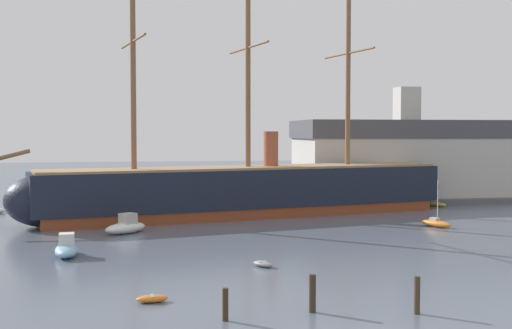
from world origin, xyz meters
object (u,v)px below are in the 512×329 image
tall_ship (248,190)px  mooring_piling_left_pair (417,295)px  dinghy_foreground_left (152,299)px  motorboat_mid_left (67,249)px  dinghy_far_right (437,204)px  mooring_piling_nearest (225,305)px  motorboat_alongside_bow (126,226)px  dockside_warehouse_right (423,160)px  dinghy_distant_centre (242,199)px  dinghy_near_centre (263,264)px  mooring_piling_right_pair (312,293)px  sailboat_alongside_stern (436,223)px

tall_ship → mooring_piling_left_pair: (2.52, -43.76, -2.12)m
dinghy_foreground_left → motorboat_mid_left: motorboat_mid_left is taller
motorboat_mid_left → mooring_piling_left_pair: size_ratio=2.15×
dinghy_far_right → mooring_piling_left_pair: bearing=-116.6°
dinghy_far_right → mooring_piling_nearest: size_ratio=1.35×
motorboat_alongside_bow → dockside_warehouse_right: dockside_warehouse_right is taller
dinghy_foreground_left → dinghy_distant_centre: 57.53m
motorboat_alongside_bow → mooring_piling_left_pair: 36.54m
dockside_warehouse_right → dinghy_foreground_left: bearing=-127.7°
mooring_piling_left_pair → dinghy_near_centre: bearing=113.8°
dinghy_near_centre → mooring_piling_nearest: 14.31m
dinghy_near_centre → dinghy_foreground_left: bearing=-133.1°
motorboat_mid_left → mooring_piling_left_pair: 29.81m
tall_ship → mooring_piling_nearest: size_ratio=33.60×
dinghy_distant_centre → mooring_piling_nearest: (-10.08, -60.37, 0.58)m
dinghy_foreground_left → dinghy_near_centre: bearing=46.9°
motorboat_mid_left → dinghy_distant_centre: size_ratio=1.70×
dinghy_near_centre → motorboat_alongside_bow: motorboat_alongside_bow is taller
tall_ship → dinghy_foreground_left: tall_ship is taller
mooring_piling_nearest → tall_ship: bearing=79.2°
dinghy_far_right → dockside_warehouse_right: 11.35m
mooring_piling_right_pair → dockside_warehouse_right: bearing=60.4°
motorboat_alongside_bow → dockside_warehouse_right: (43.77, 26.45, 5.26)m
motorboat_mid_left → dinghy_far_right: 54.13m
motorboat_alongside_bow → dinghy_foreground_left: bearing=-85.4°
sailboat_alongside_stern → mooring_piling_nearest: (-26.71, -30.75, 0.47)m
dinghy_far_right → mooring_piling_left_pair: size_ratio=1.13×
tall_ship → dockside_warehouse_right: (29.47, 15.13, 2.77)m
dinghy_near_centre → mooring_piling_right_pair: bearing=-87.8°
dinghy_foreground_left → sailboat_alongside_stern: sailboat_alongside_stern is taller
dinghy_foreground_left → dinghy_distant_centre: bearing=76.0°
mooring_piling_nearest → mooring_piling_left_pair: mooring_piling_left_pair is taller
dockside_warehouse_right → motorboat_alongside_bow: bearing=-148.9°
motorboat_alongside_bow → mooring_piling_left_pair: bearing=-62.6°
dinghy_distant_centre → mooring_piling_left_pair: mooring_piling_left_pair is taller
dinghy_far_right → mooring_piling_right_pair: size_ratio=1.12×
motorboat_alongside_bow → motorboat_mid_left: bearing=-111.1°
dinghy_foreground_left → mooring_piling_right_pair: size_ratio=0.89×
dinghy_far_right → dockside_warehouse_right: bearing=77.0°
dinghy_far_right → mooring_piling_right_pair: (-30.42, -48.00, 0.80)m
mooring_piling_right_pair → tall_ship: bearing=85.7°
dinghy_distant_centre → mooring_piling_nearest: mooring_piling_nearest is taller
mooring_piling_left_pair → dockside_warehouse_right: 64.94m
dinghy_foreground_left → mooring_piling_nearest: mooring_piling_nearest is taller
dinghy_near_centre → mooring_piling_left_pair: (6.19, -14.05, 0.84)m
dinghy_near_centre → mooring_piling_nearest: size_ratio=1.12×
dinghy_foreground_left → motorboat_alongside_bow: motorboat_alongside_bow is taller
motorboat_alongside_bow → sailboat_alongside_stern: bearing=-2.0°
tall_ship → dinghy_foreground_left: bearing=-107.3°
dinghy_near_centre → mooring_piling_right_pair: (0.49, -12.73, 0.86)m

